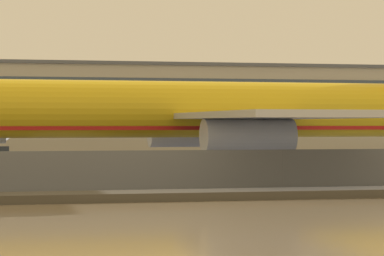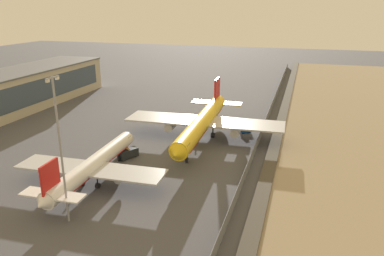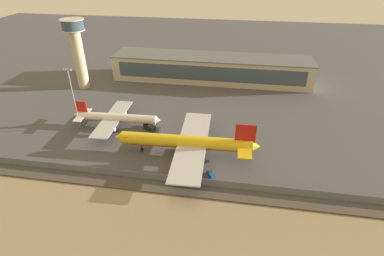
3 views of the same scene
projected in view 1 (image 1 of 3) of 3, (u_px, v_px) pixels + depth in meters
The scene contains 6 objects.
ground_plane at pixel (222, 177), 74.15m from camera, with size 500.00×500.00×0.00m, color #4C4C51.
shoreline_seawall at pixel (306, 193), 54.11m from camera, with size 320.00×3.00×0.50m.
perimeter_fence at pixel (283, 171), 58.50m from camera, with size 280.00×0.10×2.73m.
cargo_jet_yellow at pixel (212, 112), 73.63m from camera, with size 52.45×45.36×14.03m.
baggage_tug at pixel (373, 174), 65.18m from camera, with size 3.12×3.55×1.80m.
terminal_building at pixel (106, 108), 146.37m from camera, with size 110.05×20.95×13.83m.
Camera 1 is at (-18.10, -71.92, 4.40)m, focal length 85.00 mm.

